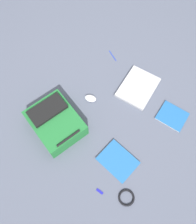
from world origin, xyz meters
name	(u,v)px	position (x,y,z in m)	size (l,w,h in m)	color
ground_plane	(102,114)	(0.00, 0.00, 0.00)	(3.93, 3.93, 0.00)	#4C5160
backpack	(55,122)	(0.33, -0.20, 0.08)	(0.40, 0.47, 0.18)	#1E662D
laptop	(138,87)	(-0.39, 0.07, 0.02)	(0.40, 0.34, 0.03)	#929296
book_comic	(118,161)	(0.22, 0.35, 0.01)	(0.22, 0.28, 0.02)	silver
book_red	(172,116)	(-0.37, 0.45, 0.01)	(0.23, 0.25, 0.02)	silver
computer_mouse	(91,98)	(-0.03, -0.16, 0.02)	(0.06, 0.10, 0.04)	silver
cable_coil	(126,198)	(0.38, 0.57, 0.01)	(0.12, 0.12, 0.01)	black
pen_black	(113,56)	(-0.51, -0.32, 0.00)	(0.01, 0.01, 0.13)	#1933B2
usb_stick	(100,191)	(0.47, 0.40, 0.00)	(0.02, 0.06, 0.01)	#191999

